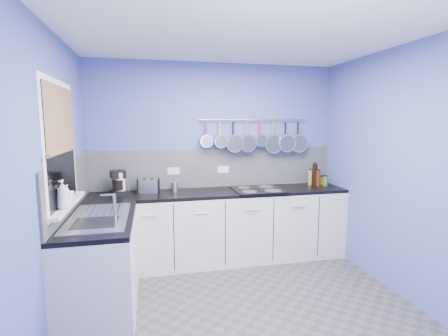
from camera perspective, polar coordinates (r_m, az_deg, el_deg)
name	(u,v)px	position (r m, az deg, el deg)	size (l,w,h in m)	color
floor	(247,313)	(3.35, 3.97, -23.69)	(3.20, 3.00, 0.02)	#47474C
ceiling	(250,29)	(2.96, 4.47, 22.87)	(3.20, 3.00, 0.02)	white
wall_back	(215,160)	(4.35, -1.54, 1.35)	(3.20, 0.02, 2.50)	#4C58A7
wall_front	(349,237)	(1.56, 20.75, -11.07)	(3.20, 0.02, 2.50)	#4C58A7
wall_left	(48,187)	(2.89, -28.13, -2.90)	(0.02, 3.00, 2.50)	#4C58A7
wall_right	(405,173)	(3.70, 28.85, -0.78)	(0.02, 3.00, 2.50)	#4C58A7
backsplash_back	(216,168)	(4.34, -1.48, 0.01)	(3.20, 0.02, 0.50)	gray
backsplash_left	(70,185)	(3.47, -25.06, -2.72)	(0.02, 1.80, 0.50)	gray
cabinet_run_back	(220,227)	(4.23, -0.68, -10.23)	(3.20, 0.60, 0.86)	silver
worktop_back	(220,192)	(4.11, -0.69, -4.26)	(3.20, 0.60, 0.04)	black
cabinet_run_left	(102,267)	(3.34, -20.43, -15.80)	(0.60, 1.20, 0.86)	silver
worktop_left	(99,220)	(3.19, -20.82, -8.36)	(0.60, 1.20, 0.04)	black
window_frame	(61,145)	(3.13, -26.41, 3.52)	(0.01, 1.00, 1.10)	white
window_glass	(61,145)	(3.13, -26.32, 3.52)	(0.01, 0.90, 1.00)	black
bamboo_blind	(61,119)	(3.12, -26.43, 7.64)	(0.01, 0.90, 0.55)	#926C46
window_sill	(68,204)	(3.20, -25.41, -5.70)	(0.10, 0.98, 0.03)	white
sink_unit	(99,217)	(3.18, -20.84, -7.94)	(0.50, 0.95, 0.01)	silver
mixer_tap	(115,207)	(2.96, -18.37, -6.49)	(0.12, 0.08, 0.26)	silver
socket_left	(174,171)	(4.26, -8.72, -0.50)	(0.15, 0.01, 0.09)	white
socket_right	(223,169)	(4.35, -0.15, -0.24)	(0.15, 0.01, 0.09)	white
pot_rail	(253,120)	(4.39, 5.07, 8.31)	(0.02, 0.02, 1.45)	silver
soap_bottle_a	(63,195)	(2.95, -26.15, -4.15)	(0.09, 0.09, 0.24)	white
soap_bottle_b	(67,195)	(3.09, -25.50, -4.22)	(0.08, 0.08, 0.17)	white
paper_towel	(120,184)	(4.05, -17.56, -2.59)	(0.12, 0.12, 0.27)	white
coffee_maker	(118,183)	(4.05, -17.85, -2.47)	(0.16, 0.18, 0.29)	black
toaster	(148,186)	(4.11, -12.96, -3.01)	(0.25, 0.15, 0.16)	silver
canister	(175,186)	(4.12, -8.53, -3.18)	(0.08, 0.08, 0.12)	silver
hob	(258,190)	(4.18, 5.94, -3.73)	(0.62, 0.55, 0.01)	black
pan_0	(206,134)	(4.23, -3.18, 5.97)	(0.16, 0.10, 0.35)	silver
pan_1	(220,134)	(4.27, -0.76, 5.94)	(0.17, 0.13, 0.36)	silver
pan_2	(233,136)	(4.31, 1.61, 5.57)	(0.23, 0.12, 0.42)	silver
pan_3	(247,136)	(4.36, 3.94, 5.56)	(0.23, 0.11, 0.42)	silver
pan_4	(260,133)	(4.41, 6.21, 6.00)	(0.16, 0.11, 0.35)	silver
pan_5	(273,137)	(4.47, 8.41, 5.39)	(0.26, 0.09, 0.45)	silver
pan_6	(285,136)	(4.54, 10.56, 5.48)	(0.24, 0.11, 0.43)	silver
pan_7	(298,136)	(4.62, 12.64, 5.41)	(0.25, 0.09, 0.44)	silver
condiment_0	(322,181)	(4.71, 16.61, -2.11)	(0.07, 0.07, 0.11)	#8C5914
condiment_1	(315,175)	(4.65, 15.43, -1.11)	(0.07, 0.07, 0.28)	black
condiment_2	(310,178)	(4.63, 14.68, -1.61)	(0.05, 0.05, 0.20)	olive
condiment_3	(325,181)	(4.64, 17.14, -2.17)	(0.06, 0.06, 0.13)	#3F721E
condiment_4	(318,178)	(4.57, 15.98, -1.73)	(0.05, 0.05, 0.21)	#4C190C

